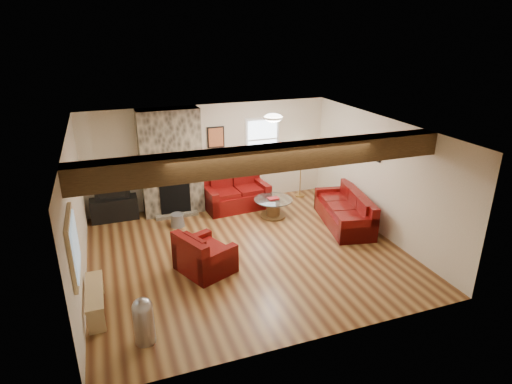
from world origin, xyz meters
TOP-DOWN VIEW (x-y plane):
  - room at (0.00, 0.00)m, footprint 8.00×8.00m
  - oak_beam at (0.00, -1.25)m, footprint 6.00×0.36m
  - chimney_breast at (-1.00, 2.49)m, footprint 1.40×0.67m
  - back_window at (1.35, 2.71)m, footprint 0.90×0.08m
  - hatch_window at (-2.96, -1.50)m, footprint 0.08×1.00m
  - ceiling_dome at (0.90, 0.90)m, footprint 0.40×0.40m
  - artwork_back at (0.15, 2.71)m, footprint 0.42×0.06m
  - artwork_right at (2.96, 0.30)m, footprint 0.06×0.55m
  - sofa_three at (2.48, 0.48)m, footprint 1.19×2.08m
  - loveseat at (0.49, 2.23)m, footprint 1.60×1.01m
  - armchair_red at (-0.92, -0.37)m, footprint 1.13×1.19m
  - coffee_table at (1.15, 1.42)m, footprint 0.91×0.91m
  - tv_cabinet at (-2.37, 2.53)m, footprint 1.05×0.42m
  - television at (-2.37, 2.53)m, footprint 0.77×0.10m
  - floor_lamp at (2.31, 2.40)m, footprint 0.37×0.37m
  - pine_bench at (-2.83, -1.02)m, footprint 0.26×1.12m
  - pedal_bin at (-2.19, -1.96)m, footprint 0.30×0.30m
  - coal_bucket at (-1.07, 1.67)m, footprint 0.32×0.32m

SIDE VIEW (x-z plane):
  - coal_bucket at x=-1.07m, z-range 0.00..0.30m
  - pine_bench at x=-2.83m, z-range 0.00..0.42m
  - coffee_table at x=1.15m, z-range -0.01..0.46m
  - tv_cabinet at x=-2.37m, z-range 0.00..0.52m
  - pedal_bin at x=-2.19m, z-range 0.00..0.72m
  - sofa_three at x=2.48m, z-range 0.00..0.75m
  - armchair_red at x=-0.92m, z-range 0.00..0.76m
  - loveseat at x=0.49m, z-range 0.00..0.81m
  - television at x=-2.37m, z-range 0.52..0.97m
  - chimney_breast at x=-1.00m, z-range -0.03..2.47m
  - floor_lamp at x=2.31m, z-range 0.52..1.97m
  - room at x=0.00m, z-range -2.75..5.25m
  - hatch_window at x=-2.96m, z-range 1.00..1.90m
  - back_window at x=1.35m, z-range 1.00..2.10m
  - artwork_back at x=0.15m, z-range 1.44..1.96m
  - artwork_right at x=2.96m, z-range 1.54..1.96m
  - oak_beam at x=0.00m, z-range 2.12..2.50m
  - ceiling_dome at x=0.90m, z-range 2.35..2.53m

